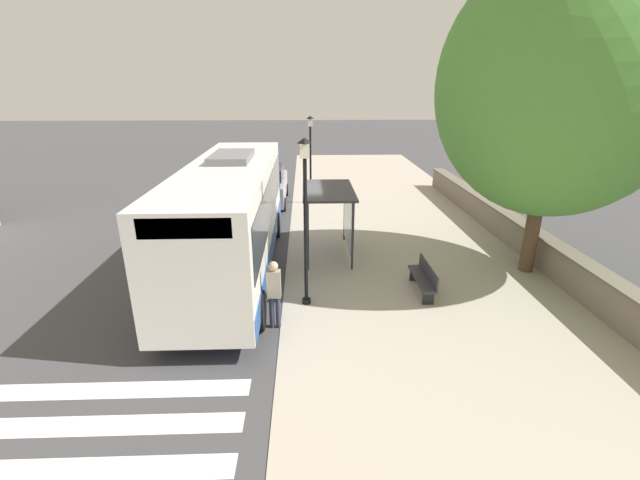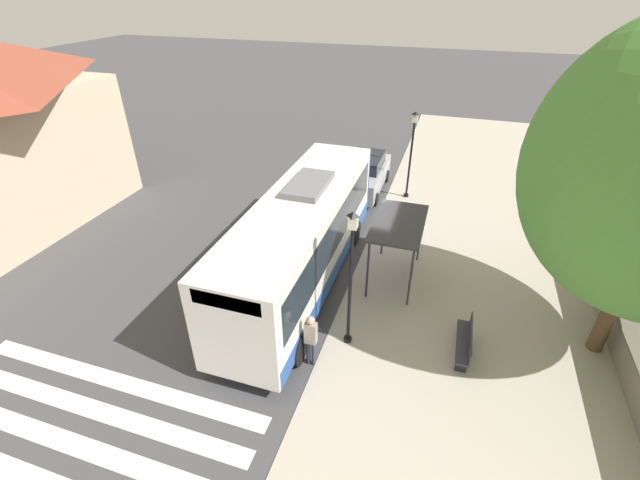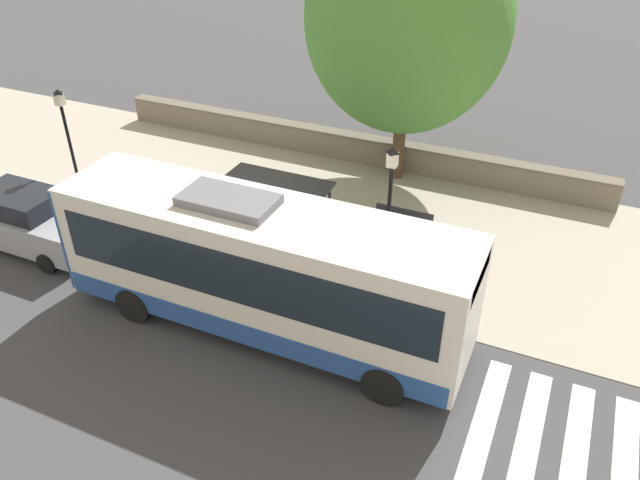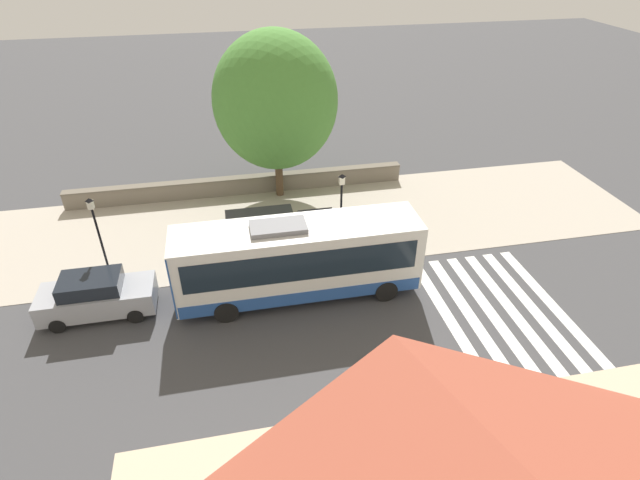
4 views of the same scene
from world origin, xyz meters
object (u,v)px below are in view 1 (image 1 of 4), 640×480
object	(u,v)px
bus_shelter	(333,200)
shade_tree	(558,86)
bus	(232,214)
pedestrian	(274,289)
parked_car_behind_bus	(267,185)
bench	(424,277)
street_lamp_far	(310,153)
street_lamp_near	(305,211)

from	to	relation	value
bus_shelter	shade_tree	world-z (taller)	shade_tree
bus	pedestrian	world-z (taller)	bus
bus	parked_car_behind_bus	size ratio (longest dim) A/B	2.25
bus	bus_shelter	world-z (taller)	bus
bench	street_lamp_far	world-z (taller)	street_lamp_far
bus_shelter	street_lamp_near	size ratio (longest dim) A/B	0.70
street_lamp_near	shade_tree	distance (m)	8.09
bus_shelter	street_lamp_far	size ratio (longest dim) A/B	0.73
pedestrian	street_lamp_far	size ratio (longest dim) A/B	0.42
bus	bench	bearing A→B (deg)	162.03
bench	street_lamp_far	distance (m)	10.86
pedestrian	street_lamp_near	size ratio (longest dim) A/B	0.39
bus_shelter	bench	size ratio (longest dim) A/B	1.68
pedestrian	bench	distance (m)	4.61
bus_shelter	street_lamp_far	bearing A→B (deg)	-84.63
bus_shelter	street_lamp_near	world-z (taller)	street_lamp_near
bus	street_lamp_near	distance (m)	3.47
bench	shade_tree	size ratio (longest dim) A/B	0.20
street_lamp_near	shade_tree	size ratio (longest dim) A/B	0.48
bench	street_lamp_near	xyz separation A→B (m)	(3.43, 0.57, 2.21)
bus_shelter	street_lamp_near	bearing A→B (deg)	75.72
street_lamp_far	bus	bearing A→B (deg)	72.50
street_lamp_near	bench	bearing A→B (deg)	-170.61
street_lamp_far	bus_shelter	bearing A→B (deg)	95.37
pedestrian	street_lamp_far	world-z (taller)	street_lamp_far
pedestrian	shade_tree	distance (m)	9.81
bus_shelter	pedestrian	bearing A→B (deg)	70.56
bus	street_lamp_near	world-z (taller)	street_lamp_near
bench	parked_car_behind_bus	distance (m)	11.63
pedestrian	street_lamp_near	world-z (taller)	street_lamp_near
shade_tree	parked_car_behind_bus	xyz separation A→B (m)	(9.15, -8.87, -4.81)
bus_shelter	shade_tree	bearing A→B (deg)	164.76
shade_tree	parked_car_behind_bus	bearing A→B (deg)	-44.09
bus_shelter	pedestrian	world-z (taller)	bus_shelter
bus	pedestrian	distance (m)	4.04
pedestrian	bus	bearing A→B (deg)	-66.94
street_lamp_near	parked_car_behind_bus	world-z (taller)	street_lamp_near
street_lamp_near	street_lamp_far	size ratio (longest dim) A/B	1.05
bus_shelter	shade_tree	xyz separation A→B (m)	(-6.27, 1.71, 3.73)
pedestrian	street_lamp_near	bearing A→B (deg)	-123.39
street_lamp_far	parked_car_behind_bus	xyz separation A→B (m)	(2.22, -0.12, -1.65)
bus	bench	xyz separation A→B (m)	(-5.77, 1.87, -1.43)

